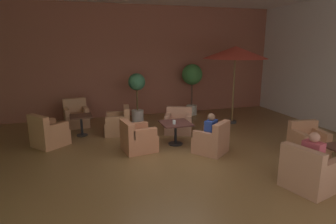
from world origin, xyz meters
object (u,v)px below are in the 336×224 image
at_px(armchair_front_left_south, 179,123).
at_px(armchair_front_right_east, 309,173).
at_px(patron_with_friend, 211,127).
at_px(cafe_table_front_left, 176,127).
at_px(cafe_table_mid_center, 81,120).
at_px(armchair_mid_center_east, 49,134).
at_px(potted_tree_left_corner, 137,92).
at_px(armchair_front_left_north, 138,139).
at_px(potted_tree_mid_left, 192,79).
at_px(armchair_mid_center_north, 76,117).
at_px(patron_blue_shirt, 313,152).
at_px(armchair_front_right_north, 308,143).
at_px(iced_drink_cup, 174,122).
at_px(patio_umbrella_tall_red, 235,53).
at_px(armchair_mid_center_south, 119,124).
at_px(armchair_front_left_east, 212,141).

xyz_separation_m(armchair_front_left_south, armchair_front_right_east, (1.18, -4.12, 0.04)).
bearing_deg(patron_with_friend, cafe_table_front_left, 128.18).
bearing_deg(cafe_table_mid_center, armchair_mid_center_east, -140.56).
bearing_deg(armchair_mid_center_east, potted_tree_left_corner, 31.81).
bearing_deg(cafe_table_front_left, armchair_front_left_north, -170.81).
distance_m(armchair_front_right_east, potted_tree_mid_left, 6.31).
distance_m(armchair_front_left_north, armchair_mid_center_north, 3.22).
relative_size(armchair_front_left_south, armchair_front_right_east, 1.02).
bearing_deg(patron_blue_shirt, cafe_table_mid_center, 131.48).
bearing_deg(armchair_front_left_south, armchair_front_right_north, -47.74).
bearing_deg(cafe_table_mid_center, patron_with_friend, -37.53).
bearing_deg(armchair_mid_center_north, patron_with_friend, -46.76).
distance_m(armchair_front_left_south, armchair_front_right_north, 3.65).
relative_size(armchair_front_left_north, armchair_mid_center_north, 0.99).
xyz_separation_m(armchair_front_left_north, armchair_mid_center_east, (-2.23, 1.03, 0.02)).
relative_size(armchair_mid_center_east, iced_drink_cup, 9.72).
height_order(armchair_front_left_north, patio_umbrella_tall_red, patio_umbrella_tall_red).
bearing_deg(armchair_mid_center_east, iced_drink_cup, -17.05).
bearing_deg(armchair_front_left_north, armchair_front_left_south, 37.83).
xyz_separation_m(armchair_mid_center_south, patron_with_friend, (2.03, -2.26, 0.37)).
xyz_separation_m(armchair_mid_center_north, potted_tree_mid_left, (4.31, 0.44, 1.08)).
height_order(cafe_table_front_left, patio_umbrella_tall_red, patio_umbrella_tall_red).
height_order(armchair_front_left_east, armchair_mid_center_north, armchair_mid_center_north).
relative_size(cafe_table_mid_center, iced_drink_cup, 6.12).
bearing_deg(armchair_mid_center_east, patio_umbrella_tall_red, 6.40).
bearing_deg(armchair_mid_center_south, armchair_front_left_south, -12.78).
relative_size(armchair_front_left_east, armchair_front_right_north, 1.19).
height_order(armchair_front_left_north, armchair_front_left_east, armchair_front_left_east).
distance_m(cafe_table_mid_center, potted_tree_mid_left, 4.52).
relative_size(armchair_front_right_east, armchair_mid_center_south, 1.16).
xyz_separation_m(cafe_table_front_left, armchair_front_right_north, (2.89, -1.69, -0.18)).
height_order(armchair_front_left_north, patron_blue_shirt, patron_blue_shirt).
height_order(armchair_mid_center_east, potted_tree_mid_left, potted_tree_mid_left).
bearing_deg(potted_tree_left_corner, armchair_front_left_north, -100.88).
xyz_separation_m(armchair_mid_center_north, patron_blue_shirt, (4.29, -5.76, 0.41)).
bearing_deg(armchair_mid_center_east, cafe_table_front_left, -14.46).
distance_m(cafe_table_mid_center, armchair_mid_center_south, 1.12).
xyz_separation_m(cafe_table_front_left, potted_tree_left_corner, (-0.56, 2.57, 0.60)).
xyz_separation_m(armchair_mid_center_north, patron_with_friend, (3.28, -3.49, 0.34)).
bearing_deg(armchair_mid_center_east, potted_tree_mid_left, 24.10).
bearing_deg(armchair_mid_center_north, iced_drink_cup, -47.69).
relative_size(cafe_table_front_left, armchair_front_left_south, 0.78).
xyz_separation_m(armchair_front_right_east, armchair_mid_center_east, (-4.94, 3.97, 0.01)).
height_order(armchair_mid_center_east, patio_umbrella_tall_red, patio_umbrella_tall_red).
bearing_deg(potted_tree_left_corner, armchair_front_right_east, -69.02).
distance_m(armchair_front_right_north, armchair_mid_center_north, 7.02).
xyz_separation_m(patron_with_friend, iced_drink_cup, (-0.74, 0.70, -0.00)).
height_order(potted_tree_left_corner, patron_blue_shirt, potted_tree_left_corner).
distance_m(armchair_mid_center_south, potted_tree_mid_left, 3.66).
bearing_deg(potted_tree_mid_left, armchair_front_left_north, -130.31).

